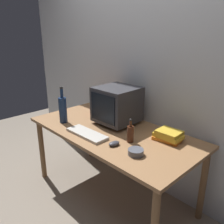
# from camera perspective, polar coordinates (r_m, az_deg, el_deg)

# --- Properties ---
(ground_plane) EXTENTS (6.00, 6.00, 0.00)m
(ground_plane) POSITION_cam_1_polar(r_m,az_deg,el_deg) (2.61, 0.00, -19.18)
(ground_plane) COLOR gray
(back_wall) EXTENTS (4.00, 0.08, 2.50)m
(back_wall) POSITION_cam_1_polar(r_m,az_deg,el_deg) (2.42, 8.16, 10.19)
(back_wall) COLOR silver
(back_wall) RESTS_ON ground
(desk) EXTENTS (1.68, 0.82, 0.73)m
(desk) POSITION_cam_1_polar(r_m,az_deg,el_deg) (2.27, 0.00, -6.20)
(desk) COLOR #9E7047
(desk) RESTS_ON ground
(crt_monitor) EXTENTS (0.39, 0.40, 0.37)m
(crt_monitor) POSITION_cam_1_polar(r_m,az_deg,el_deg) (2.33, 1.18, 1.73)
(crt_monitor) COLOR #333338
(crt_monitor) RESTS_ON desk
(keyboard) EXTENTS (0.42, 0.16, 0.02)m
(keyboard) POSITION_cam_1_polar(r_m,az_deg,el_deg) (2.14, -6.08, -5.23)
(keyboard) COLOR beige
(keyboard) RESTS_ON desk
(computer_mouse) EXTENTS (0.07, 0.11, 0.04)m
(computer_mouse) POSITION_cam_1_polar(r_m,az_deg,el_deg) (1.94, 0.51, -7.61)
(computer_mouse) COLOR #3F3F47
(computer_mouse) RESTS_ON desk
(bottle_tall) EXTENTS (0.08, 0.08, 0.37)m
(bottle_tall) POSITION_cam_1_polar(r_m,az_deg,el_deg) (2.42, -11.78, 0.74)
(bottle_tall) COLOR navy
(bottle_tall) RESTS_ON desk
(bottle_short) EXTENTS (0.06, 0.06, 0.21)m
(bottle_short) POSITION_cam_1_polar(r_m,az_deg,el_deg) (1.98, 4.44, -5.14)
(bottle_short) COLOR #472314
(bottle_short) RESTS_ON desk
(book_stack) EXTENTS (0.25, 0.18, 0.09)m
(book_stack) POSITION_cam_1_polar(r_m,az_deg,el_deg) (2.07, 13.39, -5.56)
(book_stack) COLOR orange
(book_stack) RESTS_ON desk
(mug) EXTENTS (0.12, 0.08, 0.09)m
(mug) POSITION_cam_1_polar(r_m,az_deg,el_deg) (2.60, -4.27, 0.16)
(mug) COLOR #CC383D
(mug) RESTS_ON desk
(cd_spindle) EXTENTS (0.12, 0.12, 0.04)m
(cd_spindle) POSITION_cam_1_polar(r_m,az_deg,el_deg) (1.82, 5.76, -9.58)
(cd_spindle) COLOR #595B66
(cd_spindle) RESTS_ON desk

